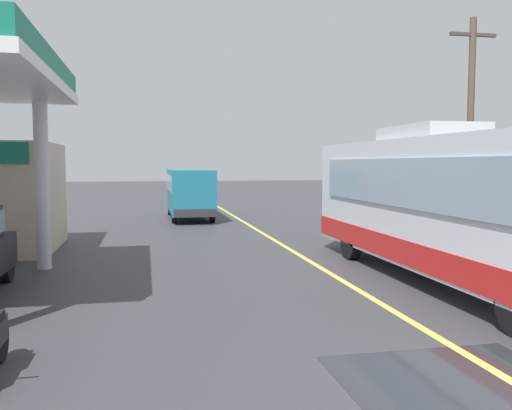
% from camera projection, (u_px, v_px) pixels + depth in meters
% --- Properties ---
extents(ground, '(120.00, 120.00, 0.00)m').
position_uv_depth(ground, '(244.00, 222.00, 25.18)').
color(ground, '#38383D').
extents(lane_divider_stripe, '(0.16, 50.00, 0.01)m').
position_uv_depth(lane_divider_stripe, '(268.00, 237.00, 20.29)').
color(lane_divider_stripe, '#D8CC4C').
rests_on(lane_divider_stripe, ground).
extents(wet_puddle_patch, '(2.92, 3.99, 0.01)m').
position_uv_depth(wet_puddle_patch, '(495.00, 410.00, 6.02)').
color(wet_puddle_patch, '#26282D').
rests_on(wet_puddle_patch, ground).
extents(coach_bus_main, '(2.60, 11.04, 3.69)m').
position_uv_depth(coach_bus_main, '(451.00, 208.00, 12.40)').
color(coach_bus_main, silver).
rests_on(coach_bus_main, ground).
extents(minibus_opposing_lane, '(2.04, 6.13, 2.44)m').
position_uv_depth(minibus_opposing_lane, '(190.00, 189.00, 26.88)').
color(minibus_opposing_lane, teal).
rests_on(minibus_opposing_lane, ground).
extents(utility_pole_roadside, '(1.80, 0.24, 7.93)m').
position_uv_depth(utility_pole_roadside, '(470.00, 125.00, 19.39)').
color(utility_pole_roadside, brown).
rests_on(utility_pole_roadside, ground).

